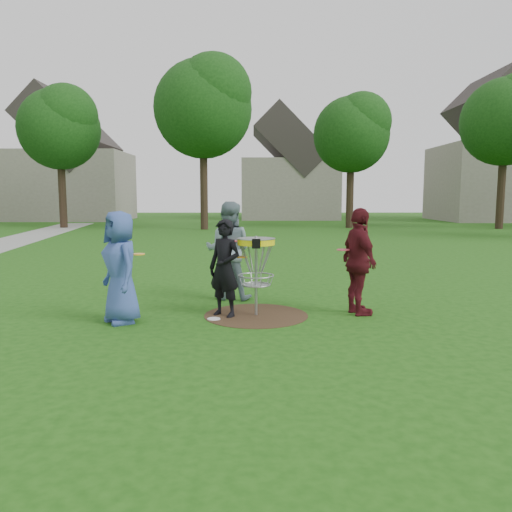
{
  "coord_description": "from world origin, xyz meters",
  "views": [
    {
      "loc": [
        -0.04,
        -8.44,
        2.08
      ],
      "look_at": [
        0.0,
        0.3,
        1.0
      ],
      "focal_mm": 35.0,
      "sensor_mm": 36.0,
      "label": 1
    }
  ],
  "objects_px": {
    "player_blue": "(121,267)",
    "disc_golf_basket": "(256,257)",
    "player_black": "(225,268)",
    "player_grey": "(229,251)",
    "player_maroon": "(359,262)"
  },
  "relations": [
    {
      "from": "player_blue",
      "to": "player_maroon",
      "type": "bearing_deg",
      "value": 61.26
    },
    {
      "from": "player_black",
      "to": "disc_golf_basket",
      "type": "distance_m",
      "value": 0.57
    },
    {
      "from": "player_blue",
      "to": "player_maroon",
      "type": "height_order",
      "value": "player_maroon"
    },
    {
      "from": "player_grey",
      "to": "disc_golf_basket",
      "type": "distance_m",
      "value": 1.5
    },
    {
      "from": "player_maroon",
      "to": "disc_golf_basket",
      "type": "height_order",
      "value": "player_maroon"
    },
    {
      "from": "player_blue",
      "to": "player_black",
      "type": "relative_size",
      "value": 1.09
    },
    {
      "from": "player_blue",
      "to": "disc_golf_basket",
      "type": "relative_size",
      "value": 1.32
    },
    {
      "from": "player_blue",
      "to": "player_black",
      "type": "bearing_deg",
      "value": 67.8
    },
    {
      "from": "player_maroon",
      "to": "disc_golf_basket",
      "type": "relative_size",
      "value": 1.34
    },
    {
      "from": "player_blue",
      "to": "player_maroon",
      "type": "xyz_separation_m",
      "value": [
        3.97,
        0.52,
        0.02
      ]
    },
    {
      "from": "player_blue",
      "to": "disc_golf_basket",
      "type": "bearing_deg",
      "value": 65.42
    },
    {
      "from": "player_blue",
      "to": "player_grey",
      "type": "relative_size",
      "value": 0.94
    },
    {
      "from": "player_grey",
      "to": "disc_golf_basket",
      "type": "xyz_separation_m",
      "value": [
        0.54,
        -1.4,
        0.05
      ]
    },
    {
      "from": "player_maroon",
      "to": "player_grey",
      "type": "bearing_deg",
      "value": 45.77
    },
    {
      "from": "player_blue",
      "to": "disc_golf_basket",
      "type": "height_order",
      "value": "player_blue"
    }
  ]
}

